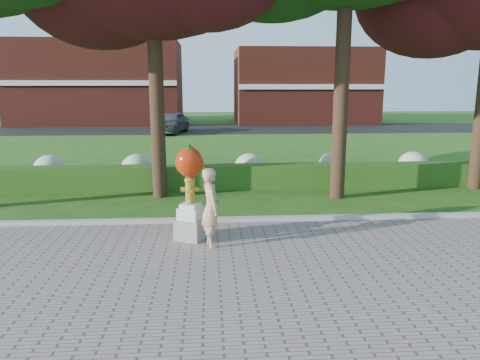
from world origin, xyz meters
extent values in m
plane|color=#265314|center=(0.00, 0.00, 0.00)|extent=(100.00, 100.00, 0.00)
cube|color=#ADADA5|center=(0.00, 3.00, 0.07)|extent=(40.00, 0.18, 0.15)
cube|color=#254F16|center=(0.00, 7.00, 0.40)|extent=(24.00, 0.70, 0.80)
ellipsoid|color=#BDC395|center=(-6.00, 8.00, 0.55)|extent=(1.10, 1.10, 0.99)
ellipsoid|color=#BDC395|center=(-3.00, 8.00, 0.55)|extent=(1.10, 1.10, 0.99)
ellipsoid|color=#BDC395|center=(1.00, 8.00, 0.55)|extent=(1.10, 1.10, 0.99)
ellipsoid|color=#BDC395|center=(4.00, 8.00, 0.55)|extent=(1.10, 1.10, 0.99)
ellipsoid|color=#BDC395|center=(7.00, 8.00, 0.55)|extent=(1.10, 1.10, 0.99)
cube|color=black|center=(0.00, 28.00, 0.01)|extent=(50.00, 8.00, 0.02)
cube|color=maroon|center=(-10.00, 34.00, 3.50)|extent=(14.00, 8.00, 7.00)
cube|color=maroon|center=(8.00, 34.00, 3.20)|extent=(12.00, 8.00, 6.40)
cylinder|color=black|center=(-2.00, 6.00, 3.08)|extent=(0.44, 0.44, 6.16)
cylinder|color=black|center=(3.50, 5.50, 3.64)|extent=(0.44, 0.44, 7.28)
cube|color=gray|center=(-0.88, 1.72, 0.27)|extent=(0.77, 0.77, 0.47)
cube|color=silver|center=(-0.88, 1.72, 0.64)|extent=(0.62, 0.62, 0.26)
cube|color=silver|center=(-0.88, 1.72, 0.82)|extent=(0.50, 0.50, 0.09)
cylinder|color=olive|center=(-0.88, 1.72, 1.13)|extent=(0.21, 0.21, 0.52)
ellipsoid|color=olive|center=(-0.88, 1.72, 1.39)|extent=(0.24, 0.24, 0.17)
cylinder|color=olive|center=(-1.03, 1.72, 1.18)|extent=(0.11, 0.10, 0.10)
cylinder|color=olive|center=(-0.73, 1.72, 1.18)|extent=(0.11, 0.10, 0.10)
cylinder|color=olive|center=(-0.88, 1.58, 1.18)|extent=(0.11, 0.11, 0.11)
cylinder|color=olive|center=(-0.88, 1.72, 1.46)|extent=(0.07, 0.07, 0.05)
ellipsoid|color=#A82508|center=(-0.88, 1.72, 1.79)|extent=(0.59, 0.53, 0.68)
ellipsoid|color=#A82508|center=(-1.04, 1.72, 1.77)|extent=(0.29, 0.29, 0.43)
ellipsoid|color=#A82508|center=(-0.71, 1.72, 1.77)|extent=(0.29, 0.29, 0.43)
cylinder|color=#185713|center=(-0.88, 1.72, 2.13)|extent=(0.09, 0.09, 0.11)
ellipsoid|color=#185713|center=(-0.88, 1.72, 2.10)|extent=(0.22, 0.22, 0.07)
imported|color=tan|center=(-0.42, 1.25, 0.89)|extent=(0.53, 0.70, 1.70)
imported|color=#46494F|center=(-3.15, 25.00, 0.78)|extent=(2.74, 4.76, 1.52)
camera|label=1|loc=(-0.43, -8.41, 3.48)|focal=35.00mm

